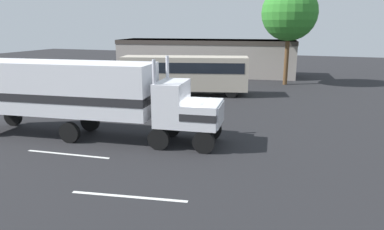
% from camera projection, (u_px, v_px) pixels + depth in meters
% --- Properties ---
extents(ground_plane, '(120.00, 120.00, 0.00)m').
position_uv_depth(ground_plane, '(182.00, 143.00, 18.81)').
color(ground_plane, '#232326').
extents(lane_stripe_near, '(4.39, 0.59, 0.01)m').
position_uv_depth(lane_stripe_near, '(68.00, 154.00, 17.12)').
color(lane_stripe_near, silver).
rests_on(lane_stripe_near, ground_plane).
extents(lane_stripe_mid, '(4.36, 0.91, 0.01)m').
position_uv_depth(lane_stripe_mid, '(129.00, 197.00, 12.90)').
color(lane_stripe_mid, silver).
rests_on(lane_stripe_mid, ground_plane).
extents(semi_truck, '(14.36, 4.47, 4.50)m').
position_uv_depth(semi_truck, '(80.00, 92.00, 19.27)').
color(semi_truck, white).
rests_on(semi_truck, ground_plane).
extents(person_bystander, '(0.34, 0.47, 1.63)m').
position_uv_depth(person_bystander, '(84.00, 108.00, 22.89)').
color(person_bystander, black).
rests_on(person_bystander, ground_plane).
extents(parked_bus, '(11.28, 5.33, 3.40)m').
position_uv_depth(parked_bus, '(185.00, 72.00, 31.29)').
color(parked_bus, '#BFB29E').
rests_on(parked_bus, ground_plane).
extents(parked_car, '(4.70, 2.79, 1.57)m').
position_uv_depth(parked_car, '(65.00, 90.00, 29.65)').
color(parked_car, black).
rests_on(parked_car, ground_plane).
extents(tree_left, '(5.59, 5.59, 10.07)m').
position_uv_depth(tree_left, '(289.00, 13.00, 35.43)').
color(tree_left, brown).
rests_on(tree_left, ground_plane).
extents(building_backdrop, '(22.19, 8.70, 4.32)m').
position_uv_depth(building_backdrop, '(206.00, 56.00, 44.14)').
color(building_backdrop, '#9E938C').
rests_on(building_backdrop, ground_plane).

